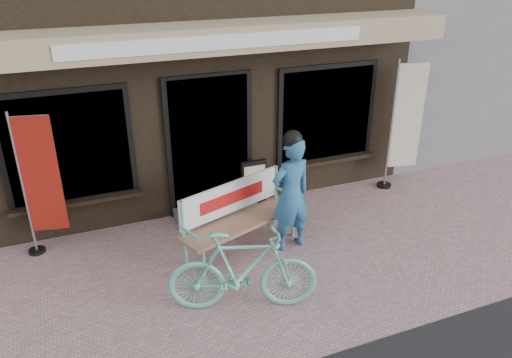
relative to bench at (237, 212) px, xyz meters
name	(u,v)px	position (x,y,z in m)	size (l,w,h in m)	color
ground	(259,278)	(0.00, -0.77, -0.57)	(70.00, 70.00, 0.00)	#B98E91
bench	(237,212)	(0.00, 0.00, 0.00)	(1.84, 1.02, 0.97)	#62C0AB
person	(291,192)	(0.68, -0.24, 0.28)	(0.65, 0.48, 1.73)	#2A6293
bicycle	(243,271)	(-0.39, -1.23, -0.05)	(0.48, 1.71, 1.03)	#62C0AB
nobori_red	(39,183)	(-2.43, 0.88, 0.48)	(0.60, 0.26, 2.03)	gray
nobori_cream	(404,123)	(3.27, 0.83, 0.58)	(0.66, 0.29, 2.24)	gray
menu_stand	(254,184)	(0.64, 1.01, -0.15)	(0.41, 0.10, 0.82)	black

